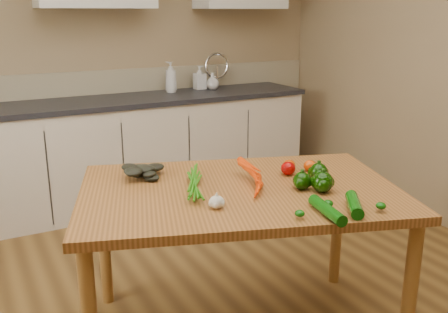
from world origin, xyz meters
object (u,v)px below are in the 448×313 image
tomato_a (288,168)px  zucchini_b (327,210)px  carrot_bunch (234,179)px  soap_bottle_b (200,77)px  leafy_greens (142,168)px  pepper_b (319,172)px  pepper_c (323,182)px  zucchini_a (354,205)px  soap_bottle_c (213,81)px  tomato_b (289,165)px  soap_bottle_a (171,77)px  pepper_a (302,181)px  tomato_c (310,166)px  table (240,205)px  garlic_bulb (217,202)px

tomato_a → zucchini_b: 0.53m
carrot_bunch → zucchini_b: size_ratio=1.13×
soap_bottle_b → leafy_greens: bearing=145.7°
pepper_b → pepper_c: pepper_c is taller
soap_bottle_b → zucchini_a: soap_bottle_b is taller
pepper_c → soap_bottle_b: bearing=77.6°
soap_bottle_c → pepper_c: soap_bottle_c is taller
tomato_b → tomato_a: bearing=-130.0°
soap_bottle_a → soap_bottle_b: 0.31m
pepper_a → tomato_c: size_ratio=1.29×
tomato_c → zucchini_b: tomato_c is taller
soap_bottle_b → tomato_c: (-0.39, -2.15, -0.19)m
table → zucchini_a: (0.28, -0.46, 0.11)m
soap_bottle_b → zucchini_b: (-0.69, -2.65, -0.19)m
zucchini_a → table: bearing=120.8°
soap_bottle_b → leafy_greens: (-1.19, -1.85, -0.17)m
garlic_bulb → tomato_b: (0.56, 0.28, 0.00)m
carrot_bunch → pepper_a: pepper_a is taller
leafy_greens → garlic_bulb: (0.15, -0.52, -0.03)m
pepper_b → leafy_greens: bearing=149.5°
soap_bottle_a → tomato_c: soap_bottle_a is taller
soap_bottle_c → soap_bottle_b: bearing=43.1°
tomato_a → zucchini_a: bearing=-93.5°
soap_bottle_b → soap_bottle_c: (0.09, -0.08, -0.03)m
soap_bottle_c → zucchini_a: bearing=158.7°
tomato_c → garlic_bulb: bearing=-161.1°
leafy_greens → tomato_c: bearing=-20.4°
pepper_a → pepper_c: pepper_c is taller
soap_bottle_b → leafy_greens: soap_bottle_b is taller
pepper_a → zucchini_a: bearing=-83.3°
soap_bottle_c → zucchini_a: 2.67m
zucchini_b → pepper_a: bearing=72.0°
soap_bottle_b → pepper_c: 2.48m
soap_bottle_a → soap_bottle_c: bearing=139.8°
leafy_greens → tomato_b: bearing=-19.0°
tomato_a → carrot_bunch: bearing=-175.6°
garlic_bulb → tomato_c: tomato_c is taller
tomato_a → pepper_b: bearing=-61.8°
zucchini_a → pepper_a: bearing=96.7°
soap_bottle_c → pepper_a: size_ratio=1.81×
pepper_b → tomato_a: size_ratio=1.18×
carrot_bunch → tomato_c: bearing=21.2°
soap_bottle_c → tomato_b: soap_bottle_c is taller
garlic_bulb → zucchini_a: bearing=-30.7°
pepper_b → tomato_c: pepper_b is taller
carrot_bunch → soap_bottle_a: bearing=94.0°
leafy_greens → zucchini_a: 1.03m
leafy_greens → zucchini_a: (0.63, -0.81, -0.03)m
tomato_b → zucchini_b: tomato_b is taller
tomato_b → garlic_bulb: bearing=-153.7°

